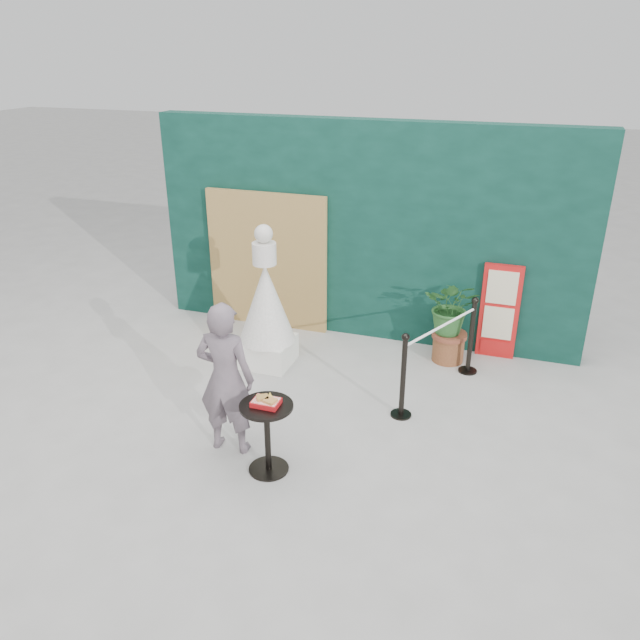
{
  "coord_description": "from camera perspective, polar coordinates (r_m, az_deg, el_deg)",
  "views": [
    {
      "loc": [
        2.08,
        -4.94,
        3.89
      ],
      "look_at": [
        0.0,
        1.2,
        1.0
      ],
      "focal_mm": 35.0,
      "sensor_mm": 36.0,
      "label": 1
    }
  ],
  "objects": [
    {
      "name": "ground",
      "position": [
        6.63,
        -3.41,
        -11.99
      ],
      "size": [
        60.0,
        60.0,
        0.0
      ],
      "primitive_type": "plane",
      "color": "#ADAAA5",
      "rests_on": "ground"
    },
    {
      "name": "back_wall",
      "position": [
        8.69,
        4.17,
        8.0
      ],
      "size": [
        6.0,
        0.3,
        3.0
      ],
      "primitive_type": "cube",
      "color": "black",
      "rests_on": "ground"
    },
    {
      "name": "bamboo_fence",
      "position": [
        9.09,
        -4.86,
        5.4
      ],
      "size": [
        1.8,
        0.08,
        2.0
      ],
      "primitive_type": "cube",
      "color": "tan",
      "rests_on": "ground"
    },
    {
      "name": "woman",
      "position": [
        6.32,
        -8.62,
        -5.33
      ],
      "size": [
        0.62,
        0.43,
        1.64
      ],
      "primitive_type": "imported",
      "rotation": [
        0.0,
        0.0,
        3.2
      ],
      "color": "slate",
      "rests_on": "ground"
    },
    {
      "name": "menu_board",
      "position": [
        8.54,
        16.07,
        0.73
      ],
      "size": [
        0.5,
        0.07,
        1.3
      ],
      "color": "red",
      "rests_on": "ground"
    },
    {
      "name": "statue",
      "position": [
        8.0,
        -4.92,
        0.97
      ],
      "size": [
        0.74,
        0.74,
        1.88
      ],
      "color": "white",
      "rests_on": "ground"
    },
    {
      "name": "cafe_table",
      "position": [
        6.12,
        -4.86,
        -9.75
      ],
      "size": [
        0.52,
        0.52,
        0.75
      ],
      "color": "black",
      "rests_on": "ground"
    },
    {
      "name": "food_basket",
      "position": [
        5.97,
        -4.93,
        -7.43
      ],
      "size": [
        0.26,
        0.19,
        0.11
      ],
      "color": "red",
      "rests_on": "cafe_table"
    },
    {
      "name": "planter",
      "position": [
        8.25,
        11.92,
        0.54
      ],
      "size": [
        0.68,
        0.59,
        1.16
      ],
      "color": "brown",
      "rests_on": "ground"
    },
    {
      "name": "stanchion_barrier",
      "position": [
        7.53,
        10.85,
        -3.23
      ],
      "size": [
        0.84,
        1.54,
        1.03
      ],
      "color": "black",
      "rests_on": "ground"
    }
  ]
}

